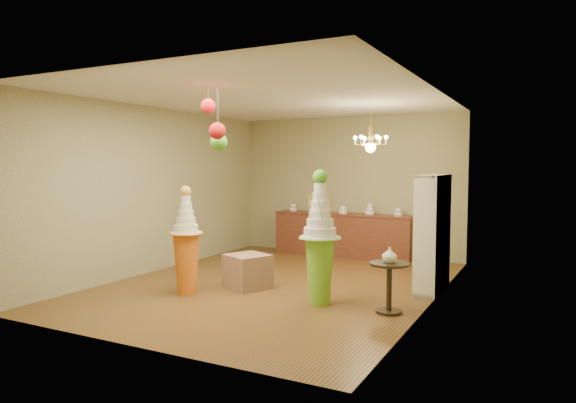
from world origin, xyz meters
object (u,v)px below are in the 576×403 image
at_px(pedestal_green, 320,252).
at_px(pedestal_orange, 186,253).
at_px(sideboard, 343,234).
at_px(round_table, 389,280).

distance_m(pedestal_green, pedestal_orange, 2.06).
bearing_deg(sideboard, pedestal_green, -73.48).
bearing_deg(pedestal_orange, pedestal_green, 11.41).
height_order(pedestal_green, sideboard, pedestal_green).
relative_size(pedestal_orange, round_table, 2.44).
height_order(pedestal_green, pedestal_orange, pedestal_green).
bearing_deg(pedestal_green, round_table, 0.60).
relative_size(pedestal_green, sideboard, 0.62).
distance_m(pedestal_green, sideboard, 3.90).
bearing_deg(round_table, pedestal_green, -179.40).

